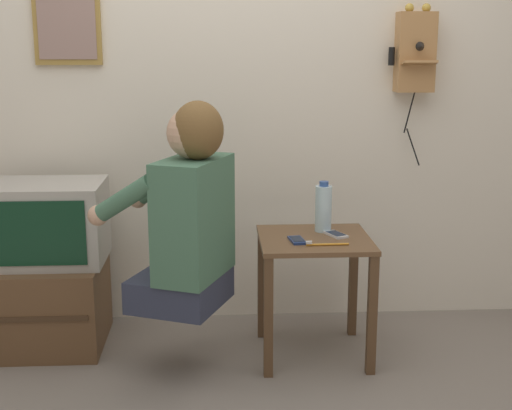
# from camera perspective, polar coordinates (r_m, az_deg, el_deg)

# --- Properties ---
(wall_back) EXTENTS (6.80, 0.05, 2.55)m
(wall_back) POSITION_cam_1_polar(r_m,az_deg,el_deg) (3.68, -1.82, 10.19)
(wall_back) COLOR silver
(wall_back) RESTS_ON ground_plane
(side_table) EXTENTS (0.51, 0.49, 0.57)m
(side_table) POSITION_cam_1_polar(r_m,az_deg,el_deg) (3.32, 4.68, -4.66)
(side_table) COLOR brown
(side_table) RESTS_ON ground_plane
(person) EXTENTS (0.62, 0.57, 0.90)m
(person) POSITION_cam_1_polar(r_m,az_deg,el_deg) (3.05, -5.45, -0.65)
(person) COLOR #2D3347
(person) RESTS_ON ground_plane
(tv_stand) EXTENTS (0.59, 0.52, 0.42)m
(tv_stand) POSITION_cam_1_polar(r_m,az_deg,el_deg) (3.64, -16.70, -7.54)
(tv_stand) COLOR brown
(tv_stand) RESTS_ON ground_plane
(television) EXTENTS (0.57, 0.42, 0.38)m
(television) POSITION_cam_1_polar(r_m,az_deg,el_deg) (3.54, -16.59, -1.35)
(television) COLOR #ADA89E
(television) RESTS_ON tv_stand
(wall_phone_antique) EXTENTS (0.23, 0.18, 0.81)m
(wall_phone_antique) POSITION_cam_1_polar(r_m,az_deg,el_deg) (3.73, 12.61, 11.88)
(wall_phone_antique) COLOR #AD7A47
(framed_picture) EXTENTS (0.33, 0.03, 0.39)m
(framed_picture) POSITION_cam_1_polar(r_m,az_deg,el_deg) (3.70, -14.88, 13.81)
(framed_picture) COLOR olive
(cell_phone_held) EXTENTS (0.08, 0.13, 0.01)m
(cell_phone_held) POSITION_cam_1_polar(r_m,az_deg,el_deg) (3.21, 3.30, -2.82)
(cell_phone_held) COLOR navy
(cell_phone_held) RESTS_ON side_table
(cell_phone_spare) EXTENTS (0.10, 0.14, 0.01)m
(cell_phone_spare) POSITION_cam_1_polar(r_m,az_deg,el_deg) (3.32, 6.40, -2.36)
(cell_phone_spare) COLOR silver
(cell_phone_spare) RESTS_ON side_table
(water_bottle) EXTENTS (0.08, 0.08, 0.24)m
(water_bottle) POSITION_cam_1_polar(r_m,az_deg,el_deg) (3.37, 5.42, -0.24)
(water_bottle) COLOR silver
(water_bottle) RESTS_ON side_table
(toothbrush) EXTENTS (0.19, 0.01, 0.02)m
(toothbrush) POSITION_cam_1_polar(r_m,az_deg,el_deg) (3.15, 5.50, -3.13)
(toothbrush) COLOR orange
(toothbrush) RESTS_ON side_table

